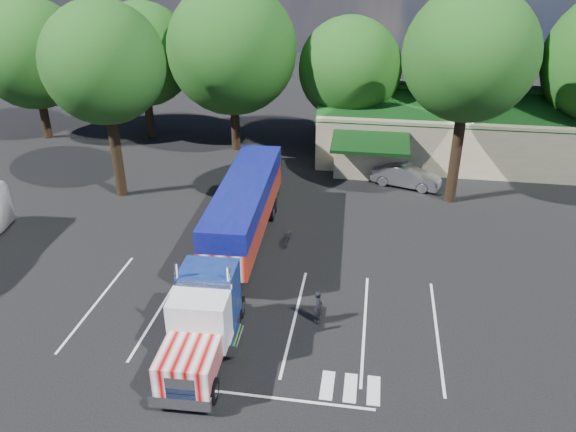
# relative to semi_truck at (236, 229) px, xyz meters

# --- Properties ---
(ground) EXTENTS (120.00, 120.00, 0.00)m
(ground) POSITION_rel_semi_truck_xyz_m (0.47, 1.94, -2.28)
(ground) COLOR black
(ground) RESTS_ON ground
(event_hall) EXTENTS (24.20, 14.12, 5.55)m
(event_hall) POSITION_rel_semi_truck_xyz_m (14.21, 19.75, -0.06)
(event_hall) COLOR #C3B491
(event_hall) RESTS_ON ground
(tree_row_a) EXTENTS (9.00, 9.00, 11.68)m
(tree_row_a) POSITION_rel_semi_truck_xyz_m (-21.53, 18.44, 4.89)
(tree_row_a) COLOR black
(tree_row_a) RESTS_ON ground
(tree_row_b) EXTENTS (8.40, 8.40, 11.35)m
(tree_row_b) POSITION_rel_semi_truck_xyz_m (-12.53, 19.74, 4.86)
(tree_row_b) COLOR black
(tree_row_b) RESTS_ON ground
(tree_row_c) EXTENTS (10.00, 10.00, 13.05)m
(tree_row_c) POSITION_rel_semi_truck_xyz_m (-4.53, 18.14, 5.76)
(tree_row_c) COLOR black
(tree_row_c) RESTS_ON ground
(tree_row_d) EXTENTS (8.00, 8.00, 10.60)m
(tree_row_d) POSITION_rel_semi_truck_xyz_m (4.47, 19.44, 4.31)
(tree_row_d) COLOR black
(tree_row_d) RESTS_ON ground
(tree_row_e) EXTENTS (9.60, 9.60, 12.90)m
(tree_row_e) POSITION_rel_semi_truck_xyz_m (13.47, 19.94, 5.81)
(tree_row_e) COLOR black
(tree_row_e) RESTS_ON ground
(tree_near_left) EXTENTS (7.60, 7.60, 12.65)m
(tree_near_left) POSITION_rel_semi_truck_xyz_m (-10.03, 7.94, 6.54)
(tree_near_left) COLOR black
(tree_near_left) RESTS_ON ground
(tree_near_right) EXTENTS (8.00, 8.00, 13.50)m
(tree_near_right) POSITION_rel_semi_truck_xyz_m (11.97, 10.44, 7.19)
(tree_near_right) COLOR black
(tree_near_right) RESTS_ON ground
(semi_truck) EXTENTS (3.42, 19.29, 4.02)m
(semi_truck) POSITION_rel_semi_truck_xyz_m (0.00, 0.00, 0.00)
(semi_truck) COLOR black
(semi_truck) RESTS_ON ground
(woman) EXTENTS (0.47, 0.65, 1.64)m
(woman) POSITION_rel_semi_truck_xyz_m (4.76, -4.06, -1.45)
(woman) COLOR black
(woman) RESTS_ON ground
(bicycle) EXTENTS (0.62, 1.62, 0.84)m
(bicycle) POSITION_rel_semi_truck_xyz_m (2.27, 2.94, -1.85)
(bicycle) COLOR black
(bicycle) RESTS_ON ground
(silver_sedan) EXTENTS (5.02, 2.98, 1.56)m
(silver_sedan) POSITION_rel_semi_truck_xyz_m (9.12, 12.44, -1.49)
(silver_sedan) COLOR #93969A
(silver_sedan) RESTS_ON ground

